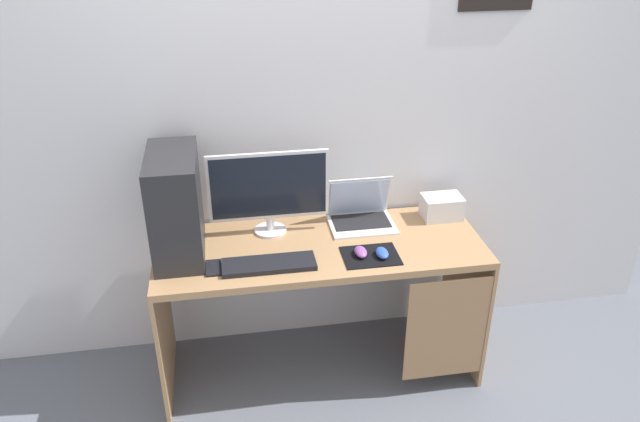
% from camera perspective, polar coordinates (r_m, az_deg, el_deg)
% --- Properties ---
extents(ground_plane, '(8.00, 8.00, 0.00)m').
position_cam_1_polar(ground_plane, '(3.40, 0.00, -13.91)').
color(ground_plane, slate).
extents(wall_back, '(4.00, 0.05, 2.60)m').
position_cam_1_polar(wall_back, '(3.03, -1.03, 9.34)').
color(wall_back, silver).
rests_on(wall_back, ground_plane).
extents(desk, '(1.56, 0.60, 0.74)m').
position_cam_1_polar(desk, '(3.03, 0.42, -5.49)').
color(desk, '#A37A51').
rests_on(desk, ground_plane).
extents(pc_tower, '(0.22, 0.44, 0.49)m').
position_cam_1_polar(pc_tower, '(2.85, -13.13, 0.51)').
color(pc_tower, '#232326').
rests_on(pc_tower, desk).
extents(monitor, '(0.58, 0.16, 0.42)m').
position_cam_1_polar(monitor, '(2.96, -4.74, 1.94)').
color(monitor, silver).
rests_on(monitor, desk).
extents(laptop, '(0.32, 0.25, 0.24)m').
position_cam_1_polar(laptop, '(3.13, 3.76, -0.31)').
color(laptop, white).
rests_on(laptop, desk).
extents(projector, '(0.20, 0.14, 0.12)m').
position_cam_1_polar(projector, '(3.23, 11.14, 0.37)').
color(projector, silver).
rests_on(projector, desk).
extents(keyboard, '(0.42, 0.14, 0.02)m').
position_cam_1_polar(keyboard, '(2.79, -4.72, -4.92)').
color(keyboard, black).
rests_on(keyboard, desk).
extents(mousepad, '(0.26, 0.20, 0.00)m').
position_cam_1_polar(mousepad, '(2.87, 4.68, -4.13)').
color(mousepad, black).
rests_on(mousepad, desk).
extents(mouse_left, '(0.06, 0.10, 0.03)m').
position_cam_1_polar(mouse_left, '(2.86, 3.77, -3.78)').
color(mouse_left, '#8C4C99').
rests_on(mouse_left, mousepad).
extents(mouse_right, '(0.06, 0.10, 0.03)m').
position_cam_1_polar(mouse_right, '(2.86, 5.74, -3.86)').
color(mouse_right, '#2D51B2').
rests_on(mouse_right, mousepad).
extents(cell_phone, '(0.07, 0.13, 0.01)m').
position_cam_1_polar(cell_phone, '(2.81, -9.77, -5.19)').
color(cell_phone, black).
rests_on(cell_phone, desk).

